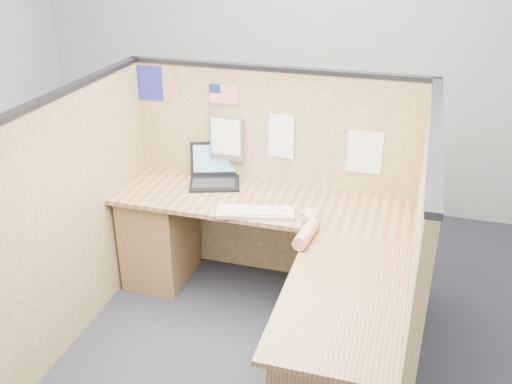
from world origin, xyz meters
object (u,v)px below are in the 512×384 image
(l_desk, at_px, (272,281))
(keyboard, at_px, (256,212))
(mouse, at_px, (311,218))
(laptop, at_px, (218,173))

(l_desk, relative_size, keyboard, 3.91)
(mouse, bearing_deg, l_desk, -133.42)
(keyboard, bearing_deg, l_desk, -61.95)
(laptop, relative_size, keyboard, 0.85)
(laptop, xyz_separation_m, mouse, (0.74, -0.39, -0.04))
(laptop, xyz_separation_m, keyboard, (0.39, -0.40, -0.05))
(laptop, relative_size, mouse, 3.55)
(keyboard, bearing_deg, laptop, 121.97)
(laptop, distance_m, mouse, 0.84)
(l_desk, distance_m, laptop, 0.90)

